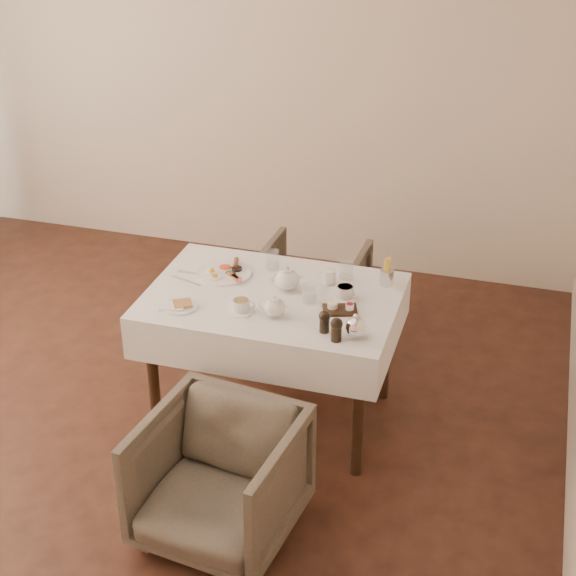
% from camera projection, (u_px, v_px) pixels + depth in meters
% --- Properties ---
extents(table, '(1.28, 0.88, 0.75)m').
position_uv_depth(table, '(273.00, 314.00, 4.55)').
color(table, black).
rests_on(table, ground).
extents(armchair_near, '(0.74, 0.76, 0.61)m').
position_uv_depth(armchair_near, '(219.00, 479.00, 3.92)').
color(armchair_near, '#4D4438').
rests_on(armchair_near, ground).
extents(armchair_far, '(0.64, 0.66, 0.58)m').
position_uv_depth(armchair_far, '(312.00, 291.00, 5.49)').
color(armchair_far, '#4D4438').
rests_on(armchair_far, ground).
extents(breakfast_plate, '(0.30, 0.30, 0.04)m').
position_uv_depth(breakfast_plate, '(225.00, 272.00, 4.69)').
color(breakfast_plate, white).
rests_on(breakfast_plate, table).
extents(side_plate, '(0.19, 0.18, 0.02)m').
position_uv_depth(side_plate, '(178.00, 306.00, 4.37)').
color(side_plate, white).
rests_on(side_plate, table).
extents(teapot_centre, '(0.21, 0.18, 0.14)m').
position_uv_depth(teapot_centre, '(287.00, 278.00, 4.50)').
color(teapot_centre, white).
rests_on(teapot_centre, table).
extents(teapot_front, '(0.16, 0.13, 0.12)m').
position_uv_depth(teapot_front, '(275.00, 306.00, 4.27)').
color(teapot_front, white).
rests_on(teapot_front, table).
extents(creamer, '(0.08, 0.08, 0.08)m').
position_uv_depth(creamer, '(329.00, 277.00, 4.57)').
color(creamer, white).
rests_on(creamer, table).
extents(teacup_near, '(0.13, 0.13, 0.07)m').
position_uv_depth(teacup_near, '(241.00, 306.00, 4.33)').
color(teacup_near, white).
rests_on(teacup_near, table).
extents(teacup_far, '(0.14, 0.14, 0.07)m').
position_uv_depth(teacup_far, '(345.00, 293.00, 4.45)').
color(teacup_far, white).
rests_on(teacup_far, table).
extents(glass_left, '(0.09, 0.09, 0.10)m').
position_uv_depth(glass_left, '(272.00, 260.00, 4.72)').
color(glass_left, silver).
rests_on(glass_left, table).
extents(glass_mid, '(0.07, 0.07, 0.10)m').
position_uv_depth(glass_mid, '(309.00, 293.00, 4.40)').
color(glass_mid, silver).
rests_on(glass_mid, table).
extents(glass_right, '(0.09, 0.09, 0.10)m').
position_uv_depth(glass_right, '(346.00, 270.00, 4.62)').
color(glass_right, silver).
rests_on(glass_right, table).
extents(condiment_board, '(0.20, 0.16, 0.04)m').
position_uv_depth(condiment_board, '(340.00, 309.00, 4.34)').
color(condiment_board, black).
rests_on(condiment_board, table).
extents(pepper_mill_left, '(0.07, 0.07, 0.11)m').
position_uv_depth(pepper_mill_left, '(324.00, 321.00, 4.15)').
color(pepper_mill_left, black).
rests_on(pepper_mill_left, table).
extents(pepper_mill_right, '(0.08, 0.08, 0.12)m').
position_uv_depth(pepper_mill_right, '(336.00, 329.00, 4.08)').
color(pepper_mill_right, black).
rests_on(pepper_mill_right, table).
extents(silver_pot, '(0.12, 0.10, 0.13)m').
position_uv_depth(silver_pot, '(355.00, 326.00, 4.10)').
color(silver_pot, white).
rests_on(silver_pot, table).
extents(fries_cup, '(0.07, 0.07, 0.15)m').
position_uv_depth(fries_cup, '(387.00, 273.00, 4.56)').
color(fries_cup, silver).
rests_on(fries_cup, table).
extents(cutlery_fork, '(0.20, 0.02, 0.00)m').
position_uv_depth(cutlery_fork, '(195.00, 274.00, 4.69)').
color(cutlery_fork, silver).
rests_on(cutlery_fork, table).
extents(cutlery_knife, '(0.19, 0.07, 0.00)m').
position_uv_depth(cutlery_knife, '(187.00, 281.00, 4.62)').
color(cutlery_knife, silver).
rests_on(cutlery_knife, table).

